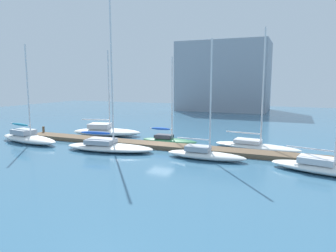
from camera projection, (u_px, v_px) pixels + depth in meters
name	position (u px, v px, depth m)	size (l,w,h in m)	color
ground_plane	(161.00, 148.00, 31.54)	(120.00, 120.00, 0.00)	#386684
dock_pier	(161.00, 146.00, 31.51)	(33.95, 2.15, 0.43)	brown
dock_piling_near_end	(44.00, 131.00, 38.62)	(0.28, 0.28, 1.15)	brown
sailboat_0	(28.00, 137.00, 34.12)	(9.05, 3.81, 10.69)	white
sailboat_1	(106.00, 131.00, 38.38)	(9.09, 4.82, 10.49)	white
sailboat_2	(108.00, 145.00, 30.08)	(9.29, 4.10, 14.28)	white
sailboat_3	(168.00, 139.00, 33.85)	(6.36, 2.18, 9.37)	#2D7047
sailboat_4	(205.00, 153.00, 26.86)	(7.10, 1.91, 10.31)	white
sailboat_5	(255.00, 145.00, 30.82)	(8.75, 3.28, 11.89)	white
sailboat_6	(326.00, 167.00, 22.60)	(8.46, 3.93, 11.72)	white
mooring_buoy_red	(106.00, 128.00, 43.38)	(0.56, 0.56, 0.56)	red
harbor_building_distant	(224.00, 77.00, 71.75)	(20.31, 12.56, 15.66)	#9399A3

